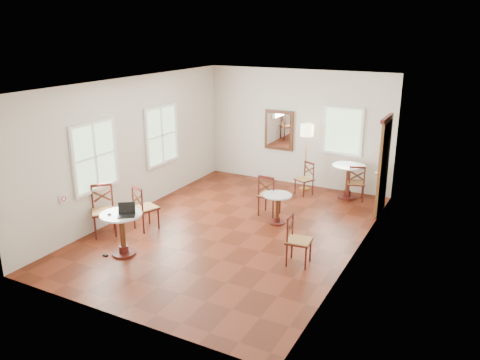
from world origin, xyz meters
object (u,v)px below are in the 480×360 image
(chair_mid_b, at_px, (298,240))
(mouse, at_px, (109,214))
(chair_back_b, at_px, (305,179))
(floor_lamp, at_px, (307,135))
(power_adapter, at_px, (105,255))
(water_glass, at_px, (125,214))
(cafe_table_near, at_px, (122,229))
(chair_mid_a, at_px, (269,195))
(cafe_table_back, at_px, (348,178))
(navy_mug, at_px, (121,212))
(chair_near_a, at_px, (145,208))
(cafe_table_mid, at_px, (277,206))
(chair_near_b, at_px, (104,211))
(laptop, at_px, (127,212))
(chair_back_a, at_px, (356,183))

(chair_mid_b, bearing_deg, mouse, 106.33)
(chair_back_b, height_order, floor_lamp, floor_lamp)
(power_adapter, bearing_deg, water_glass, 25.78)
(cafe_table_near, xyz_separation_m, mouse, (-0.15, -0.14, 0.32))
(chair_back_b, height_order, water_glass, water_glass)
(chair_mid_a, bearing_deg, water_glass, 66.85)
(chair_back_b, bearing_deg, power_adapter, -86.47)
(cafe_table_back, bearing_deg, floor_lamp, 172.82)
(chair_mid_a, height_order, chair_mid_b, chair_mid_a)
(floor_lamp, distance_m, water_glass, 5.35)
(chair_back_b, distance_m, navy_mug, 5.03)
(cafe_table_near, relative_size, water_glass, 9.30)
(chair_near_a, relative_size, chair_back_b, 1.16)
(cafe_table_mid, relative_size, chair_near_b, 0.64)
(cafe_table_mid, xyz_separation_m, floor_lamp, (-0.27, 2.40, 1.03))
(chair_mid_b, bearing_deg, laptop, 106.03)
(chair_mid_a, bearing_deg, chair_mid_b, 128.78)
(chair_near_a, relative_size, water_glass, 10.97)
(floor_lamp, relative_size, mouse, 20.63)
(chair_near_a, height_order, laptop, laptop)
(chair_near_b, bearing_deg, chair_near_a, -0.66)
(water_glass, bearing_deg, floor_lamp, 73.52)
(chair_mid_b, distance_m, navy_mug, 3.20)
(cafe_table_near, xyz_separation_m, water_glass, (0.13, -0.04, 0.35))
(chair_mid_a, height_order, chair_back_b, chair_mid_a)
(laptop, height_order, power_adapter, laptop)
(cafe_table_near, relative_size, cafe_table_mid, 1.24)
(chair_back_b, relative_size, power_adapter, 9.15)
(chair_near_a, bearing_deg, power_adapter, 115.32)
(mouse, xyz_separation_m, power_adapter, (-0.10, -0.09, -0.80))
(cafe_table_mid, height_order, chair_back_a, chair_back_a)
(chair_near_a, bearing_deg, chair_back_a, -112.41)
(chair_back_b, relative_size, laptop, 2.09)
(cafe_table_mid, distance_m, cafe_table_back, 2.43)
(chair_mid_a, distance_m, water_glass, 3.39)
(chair_mid_b, bearing_deg, navy_mug, 105.08)
(cafe_table_mid, distance_m, navy_mug, 3.31)
(chair_mid_b, xyz_separation_m, navy_mug, (-2.95, -1.16, 0.39))
(chair_back_a, bearing_deg, chair_near_b, 30.74)
(laptop, xyz_separation_m, water_glass, (-0.00, -0.04, -0.01))
(water_glass, bearing_deg, laptop, 85.37)
(cafe_table_near, distance_m, cafe_table_mid, 3.28)
(mouse, bearing_deg, cafe_table_mid, 61.30)
(cafe_table_near, xyz_separation_m, chair_near_a, (-0.38, 1.12, -0.03))
(cafe_table_near, xyz_separation_m, chair_near_b, (-0.94, 0.54, 0.01))
(cafe_table_mid, relative_size, chair_near_a, 0.68)
(cafe_table_mid, height_order, floor_lamp, floor_lamp)
(chair_back_a, relative_size, chair_back_b, 1.09)
(chair_near_b, height_order, water_glass, chair_near_b)
(cafe_table_back, height_order, chair_mid_b, chair_mid_b)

